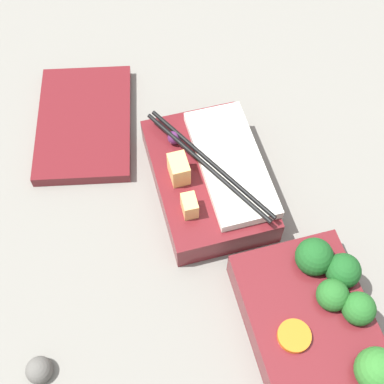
{
  "coord_description": "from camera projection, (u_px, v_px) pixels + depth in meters",
  "views": [
    {
      "loc": [
        -0.22,
        0.13,
        0.56
      ],
      "look_at": [
        0.08,
        0.05,
        0.04
      ],
      "focal_mm": 50.0,
      "sensor_mm": 36.0,
      "label": 1
    }
  ],
  "objects": [
    {
      "name": "ground_plane",
      "position": [
        255.0,
        256.0,
        0.61
      ],
      "size": [
        3.0,
        3.0,
        0.0
      ],
      "primitive_type": "plane",
      "color": "slate"
    },
    {
      "name": "bento_tray_vegetable",
      "position": [
        319.0,
        323.0,
        0.54
      ],
      "size": [
        0.18,
        0.12,
        0.07
      ],
      "color": "maroon",
      "rests_on": "ground_plane"
    },
    {
      "name": "bento_tray_rice",
      "position": [
        210.0,
        177.0,
        0.63
      ],
      "size": [
        0.18,
        0.12,
        0.07
      ],
      "color": "maroon",
      "rests_on": "ground_plane"
    },
    {
      "name": "bento_lid",
      "position": [
        85.0,
        123.0,
        0.69
      ],
      "size": [
        0.2,
        0.15,
        0.02
      ],
      "primitive_type": "cube",
      "rotation": [
        0.0,
        0.0,
        -0.21
      ],
      "color": "maroon",
      "rests_on": "ground_plane"
    },
    {
      "name": "pebble_2",
      "position": [
        39.0,
        370.0,
        0.53
      ],
      "size": [
        0.03,
        0.03,
        0.03
      ],
      "primitive_type": "sphere",
      "color": "#595651",
      "rests_on": "ground_plane"
    }
  ]
}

